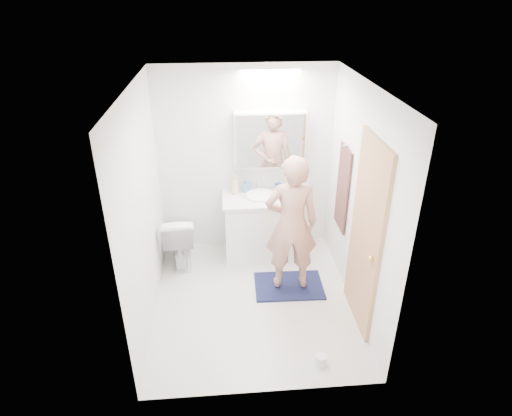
{
  "coord_description": "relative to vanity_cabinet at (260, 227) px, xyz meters",
  "views": [
    {
      "loc": [
        -0.3,
        -3.88,
        3.22
      ],
      "look_at": [
        0.05,
        0.25,
        1.05
      ],
      "focal_mm": 30.45,
      "sensor_mm": 36.0,
      "label": 1
    }
  ],
  "objects": [
    {
      "name": "toilet",
      "position": [
        -1.03,
        -0.11,
        -0.04
      ],
      "size": [
        0.43,
        0.71,
        0.7
      ],
      "primitive_type": "imported",
      "rotation": [
        0.0,
        0.0,
        3.2
      ],
      "color": "white",
      "rests_on": "floor"
    },
    {
      "name": "toilet_paper_roll",
      "position": [
        0.4,
        -1.95,
        -0.34
      ],
      "size": [
        0.11,
        0.11,
        0.1
      ],
      "primitive_type": "cylinder",
      "color": "white",
      "rests_on": "floor"
    },
    {
      "name": "countertop",
      "position": [
        0.0,
        -0.0,
        0.41
      ],
      "size": [
        0.95,
        0.58,
        0.04
      ],
      "primitive_type": "cube",
      "color": "white",
      "rests_on": "vanity_cabinet"
    },
    {
      "name": "towel_hook",
      "position": [
        0.9,
        -0.41,
        1.23
      ],
      "size": [
        0.07,
        0.02,
        0.02
      ],
      "primitive_type": "cylinder",
      "rotation": [
        0.0,
        1.57,
        0.0
      ],
      "color": "silver",
      "rests_on": "wall_right"
    },
    {
      "name": "mirror_panel",
      "position": [
        0.14,
        0.13,
        1.11
      ],
      "size": [
        0.84,
        0.01,
        0.66
      ],
      "primitive_type": "cube",
      "color": "silver",
      "rests_on": "medicine_cabinet"
    },
    {
      "name": "medicine_cabinet",
      "position": [
        0.14,
        0.21,
        1.11
      ],
      "size": [
        0.88,
        0.14,
        0.7
      ],
      "primitive_type": "cube",
      "color": "white",
      "rests_on": "wall_back"
    },
    {
      "name": "wall_back",
      "position": [
        -0.16,
        0.29,
        0.81
      ],
      "size": [
        2.5,
        0.0,
        2.5
      ],
      "primitive_type": "plane",
      "rotation": [
        1.57,
        0.0,
        0.0
      ],
      "color": "white",
      "rests_on": "floor"
    },
    {
      "name": "towel",
      "position": [
        0.91,
        -0.41,
        0.71
      ],
      "size": [
        0.02,
        0.42,
        1.0
      ],
      "primitive_type": "cube",
      "color": "#112337",
      "rests_on": "wall_right"
    },
    {
      "name": "faucet",
      "position": [
        -0.0,
        0.22,
        0.51
      ],
      "size": [
        0.02,
        0.02,
        0.16
      ],
      "primitive_type": "cylinder",
      "color": "#BCBDC1",
      "rests_on": "countertop"
    },
    {
      "name": "ceiling",
      "position": [
        -0.16,
        -0.96,
        2.01
      ],
      "size": [
        2.5,
        2.5,
        0.0
      ],
      "primitive_type": "plane",
      "rotation": [
        3.14,
        0.0,
        0.0
      ],
      "color": "white",
      "rests_on": "floor"
    },
    {
      "name": "soap_bottle_a",
      "position": [
        -0.31,
        0.15,
        0.55
      ],
      "size": [
        0.13,
        0.13,
        0.25
      ],
      "primitive_type": "imported",
      "rotation": [
        0.0,
        0.0,
        0.55
      ],
      "color": "beige",
      "rests_on": "countertop"
    },
    {
      "name": "vanity_cabinet",
      "position": [
        0.0,
        0.0,
        0.0
      ],
      "size": [
        0.9,
        0.55,
        0.78
      ],
      "primitive_type": "cube",
      "color": "white",
      "rests_on": "floor"
    },
    {
      "name": "toothbrush_cup",
      "position": [
        0.25,
        0.16,
        0.48
      ],
      "size": [
        0.13,
        0.13,
        0.1
      ],
      "primitive_type": "imported",
      "rotation": [
        0.0,
        0.0,
        0.19
      ],
      "color": "#3B57B2",
      "rests_on": "countertop"
    },
    {
      "name": "door",
      "position": [
        0.92,
        -1.31,
        0.61
      ],
      "size": [
        0.04,
        0.8,
        2.0
      ],
      "primitive_type": "cube",
      "color": "tan",
      "rests_on": "wall_right"
    },
    {
      "name": "wall_left",
      "position": [
        -1.26,
        -0.96,
        0.81
      ],
      "size": [
        0.0,
        2.5,
        2.5
      ],
      "primitive_type": "plane",
      "rotation": [
        1.57,
        0.0,
        1.57
      ],
      "color": "white",
      "rests_on": "floor"
    },
    {
      "name": "person",
      "position": [
        0.27,
        -0.76,
        0.46
      ],
      "size": [
        0.6,
        0.4,
        1.61
      ],
      "primitive_type": "imported",
      "rotation": [
        0.0,
        0.0,
        3.12
      ],
      "color": "tan",
      "rests_on": "bath_rug"
    },
    {
      "name": "floor",
      "position": [
        -0.16,
        -0.96,
        -0.39
      ],
      "size": [
        2.5,
        2.5,
        0.0
      ],
      "primitive_type": "plane",
      "color": "silver",
      "rests_on": "ground"
    },
    {
      "name": "door_knob",
      "position": [
        0.88,
        -1.61,
        0.56
      ],
      "size": [
        0.06,
        0.06,
        0.06
      ],
      "primitive_type": "sphere",
      "color": "gold",
      "rests_on": "door"
    },
    {
      "name": "bath_rug",
      "position": [
        0.27,
        -0.76,
        -0.38
      ],
      "size": [
        0.81,
        0.57,
        0.02
      ],
      "primitive_type": "cube",
      "rotation": [
        0.0,
        0.0,
        -0.03
      ],
      "color": "#14213F",
      "rests_on": "floor"
    },
    {
      "name": "soap_bottle_b",
      "position": [
        -0.16,
        0.18,
        0.52
      ],
      "size": [
        0.11,
        0.11,
        0.19
      ],
      "primitive_type": "imported",
      "rotation": [
        0.0,
        0.0,
        -0.37
      ],
      "color": "#5583B7",
      "rests_on": "countertop"
    },
    {
      "name": "wall_right",
      "position": [
        0.94,
        -0.96,
        0.81
      ],
      "size": [
        0.0,
        2.5,
        2.5
      ],
      "primitive_type": "plane",
      "rotation": [
        1.57,
        0.0,
        -1.57
      ],
      "color": "white",
      "rests_on": "floor"
    },
    {
      "name": "sink_basin",
      "position": [
        0.0,
        0.03,
        0.45
      ],
      "size": [
        0.36,
        0.36,
        0.03
      ],
      "primitive_type": "cylinder",
      "color": "white",
      "rests_on": "countertop"
    },
    {
      "name": "wall_front",
      "position": [
        -0.16,
        -2.21,
        0.81
      ],
      "size": [
        2.5,
        0.0,
        2.5
      ],
      "primitive_type": "plane",
      "rotation": [
        -1.57,
        0.0,
        0.0
      ],
      "color": "white",
      "rests_on": "floor"
    }
  ]
}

